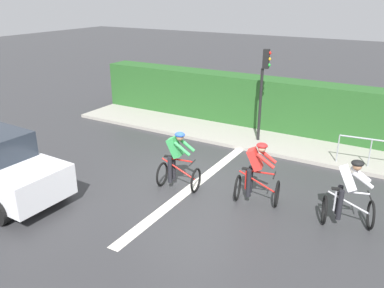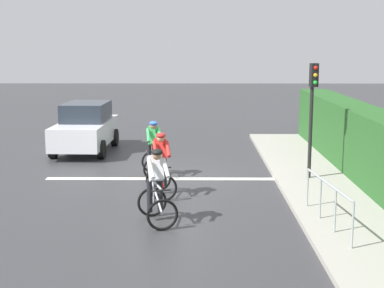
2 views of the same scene
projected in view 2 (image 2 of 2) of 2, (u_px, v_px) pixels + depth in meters
name	position (u px, v px, depth m)	size (l,w,h in m)	color
ground_plane	(167.00, 178.00, 16.38)	(80.00, 80.00, 0.00)	#333335
sidewalk_kerb	(338.00, 194.00, 14.36)	(2.80, 18.73, 0.12)	#9E998E
stone_wall_low	(374.00, 186.00, 14.31)	(0.44, 18.73, 0.55)	tan
road_marking_stop_line	(167.00, 179.00, 16.24)	(7.00, 0.30, 0.01)	silver
cyclist_lead	(156.00, 187.00, 12.11)	(0.96, 1.23, 1.66)	black
cyclist_second	(161.00, 166.00, 14.29)	(0.88, 1.19, 1.66)	black
cyclist_mid	(153.00, 150.00, 16.42)	(0.83, 1.17, 1.66)	black
car_white	(86.00, 127.00, 20.29)	(1.99, 4.15, 1.76)	silver
traffic_light_near_crossing	(312.00, 104.00, 15.46)	(0.23, 0.31, 3.34)	black
pedestrian_railing_kerbside	(328.00, 195.00, 11.62)	(0.35, 2.78, 1.03)	#999EA3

